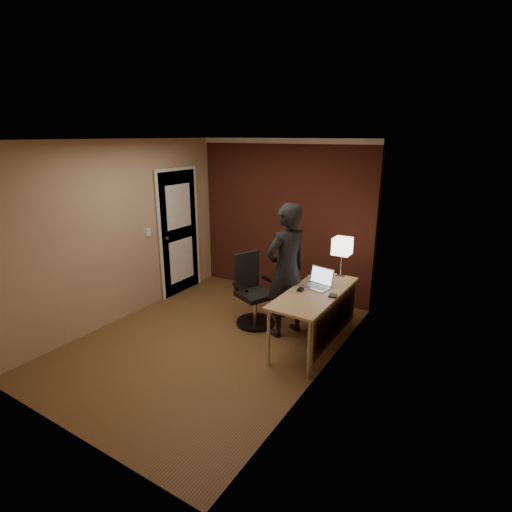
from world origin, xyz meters
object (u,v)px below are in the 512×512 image
at_px(desk_lamp, 342,247).
at_px(mouse, 300,290).
at_px(person, 286,271).
at_px(wallet, 333,296).
at_px(office_chair, 253,294).
at_px(desk, 320,302).
at_px(laptop, 319,281).

xyz_separation_m(desk_lamp, mouse, (-0.24, -0.74, -0.40)).
relative_size(mouse, person, 0.06).
bearing_deg(wallet, desk_lamp, 103.46).
distance_m(mouse, person, 0.37).
relative_size(office_chair, person, 0.56).
bearing_deg(wallet, desk, 167.03).
bearing_deg(office_chair, wallet, -8.13).
xyz_separation_m(wallet, office_chair, (-1.22, 0.17, -0.31)).
bearing_deg(desk, desk_lamp, 89.56).
height_order(wallet, person, person).
xyz_separation_m(desk_lamp, laptop, (-0.11, -0.48, -0.35)).
xyz_separation_m(laptop, office_chair, (-0.95, -0.05, -0.36)).
relative_size(mouse, office_chair, 0.10).
relative_size(desk_lamp, laptop, 1.41).
bearing_deg(laptop, desk, -60.28).
bearing_deg(mouse, desk_lamp, 66.27).
relative_size(desk_lamp, mouse, 5.35).
xyz_separation_m(desk, person, (-0.52, 0.11, 0.28)).
height_order(desk, mouse, mouse).
height_order(office_chair, person, person).
distance_m(desk_lamp, wallet, 0.83).
distance_m(laptop, wallet, 0.36).
xyz_separation_m(desk, mouse, (-0.23, -0.08, 0.14)).
height_order(desk, laptop, laptop).
bearing_deg(desk_lamp, desk, -90.44).
distance_m(desk_lamp, person, 0.81).
height_order(desk_lamp, mouse, desk_lamp).
bearing_deg(desk, person, 168.06).
bearing_deg(office_chair, laptop, 2.81).
xyz_separation_m(laptop, wallet, (0.28, -0.22, -0.05)).
relative_size(wallet, person, 0.06).
distance_m(laptop, person, 0.43).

